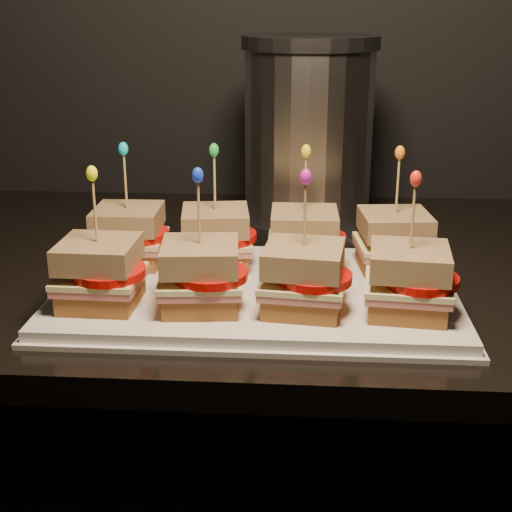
{
  "coord_description": "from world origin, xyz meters",
  "views": [
    {
      "loc": [
        -0.23,
        0.73,
        1.28
      ],
      "look_at": [
        -0.28,
        1.51,
        1.0
      ],
      "focal_mm": 50.0,
      "sensor_mm": 36.0,
      "label": 1
    }
  ],
  "objects": [
    {
      "name": "sandwich_5_bread_top",
      "position": [
        -0.34,
        1.44,
        1.02
      ],
      "size": [
        0.09,
        0.09,
        0.03
      ],
      "primitive_type": "cube",
      "rotation": [
        0.0,
        0.0,
        0.1
      ],
      "color": "#513112",
      "rests_on": "sandwich_5_tomato"
    },
    {
      "name": "sandwich_7_ham",
      "position": [
        -0.11,
        1.44,
        0.99
      ],
      "size": [
        0.1,
        0.09,
        0.01
      ],
      "primitive_type": "cube",
      "rotation": [
        0.0,
        0.0,
        -0.1
      ],
      "color": "#B56B61",
      "rests_on": "sandwich_7_bread_bot"
    },
    {
      "name": "sandwich_3_bread_top",
      "position": [
        -0.11,
        1.58,
        1.02
      ],
      "size": [
        0.09,
        0.09,
        0.03
      ],
      "primitive_type": "cube",
      "rotation": [
        0.0,
        0.0,
        0.11
      ],
      "color": "#513112",
      "rests_on": "sandwich_3_tomato"
    },
    {
      "name": "sandwich_4_pick",
      "position": [
        -0.45,
        1.44,
        1.06
      ],
      "size": [
        0.0,
        0.0,
        0.09
      ],
      "primitive_type": "cylinder",
      "color": "tan",
      "rests_on": "sandwich_4_bread_top"
    },
    {
      "name": "sandwich_5_cheese",
      "position": [
        -0.34,
        1.44,
        0.99
      ],
      "size": [
        0.1,
        0.1,
        0.01
      ],
      "primitive_type": "cube",
      "rotation": [
        0.0,
        0.0,
        0.1
      ],
      "color": "beige",
      "rests_on": "sandwich_5_ham"
    },
    {
      "name": "sandwich_7_pick",
      "position": [
        -0.11,
        1.44,
        1.06
      ],
      "size": [
        0.0,
        0.0,
        0.09
      ],
      "primitive_type": "cylinder",
      "color": "tan",
      "rests_on": "sandwich_7_bread_top"
    },
    {
      "name": "sandwich_1_bread_bot",
      "position": [
        -0.34,
        1.58,
        0.97
      ],
      "size": [
        0.09,
        0.09,
        0.02
      ],
      "primitive_type": "cube",
      "rotation": [
        0.0,
        0.0,
        0.13
      ],
      "color": "brown",
      "rests_on": "platter"
    },
    {
      "name": "sandwich_6_bread_bot",
      "position": [
        -0.22,
        1.44,
        0.97
      ],
      "size": [
        0.09,
        0.09,
        0.02
      ],
      "primitive_type": "cube",
      "rotation": [
        0.0,
        0.0,
        -0.12
      ],
      "color": "brown",
      "rests_on": "platter"
    },
    {
      "name": "sandwich_2_bread_bot",
      "position": [
        -0.22,
        1.58,
        0.97
      ],
      "size": [
        0.08,
        0.08,
        0.02
      ],
      "primitive_type": "cube",
      "rotation": [
        0.0,
        0.0,
        0.02
      ],
      "color": "brown",
      "rests_on": "platter"
    },
    {
      "name": "sandwich_7_frill",
      "position": [
        -0.11,
        1.44,
        1.11
      ],
      "size": [
        0.01,
        0.01,
        0.02
      ],
      "primitive_type": "ellipsoid",
      "color": "red",
      "rests_on": "sandwich_7_pick"
    },
    {
      "name": "sandwich_0_bread_top",
      "position": [
        -0.45,
        1.58,
        1.02
      ],
      "size": [
        0.08,
        0.08,
        0.03
      ],
      "primitive_type": "cube",
      "rotation": [
        0.0,
        0.0,
        0.02
      ],
      "color": "#513112",
      "rests_on": "sandwich_0_tomato"
    },
    {
      "name": "sandwich_1_pick",
      "position": [
        -0.34,
        1.58,
        1.06
      ],
      "size": [
        0.0,
        0.0,
        0.09
      ],
      "primitive_type": "cylinder",
      "color": "tan",
      "rests_on": "sandwich_1_bread_top"
    },
    {
      "name": "sandwich_1_cheese",
      "position": [
        -0.34,
        1.58,
        0.99
      ],
      "size": [
        0.1,
        0.1,
        0.01
      ],
      "primitive_type": "cube",
      "rotation": [
        0.0,
        0.0,
        0.13
      ],
      "color": "beige",
      "rests_on": "sandwich_1_ham"
    },
    {
      "name": "sandwich_6_frill",
      "position": [
        -0.22,
        1.44,
        1.11
      ],
      "size": [
        0.01,
        0.01,
        0.02
      ],
      "primitive_type": "ellipsoid",
      "color": "#C21A9E",
      "rests_on": "sandwich_6_pick"
    },
    {
      "name": "sandwich_4_cheese",
      "position": [
        -0.45,
        1.44,
        0.99
      ],
      "size": [
        0.09,
        0.09,
        0.01
      ],
      "primitive_type": "cube",
      "rotation": [
        0.0,
        0.0,
        -0.02
      ],
      "color": "beige",
      "rests_on": "sandwich_4_ham"
    },
    {
      "name": "sandwich_4_bread_top",
      "position": [
        -0.45,
        1.44,
        1.02
      ],
      "size": [
        0.08,
        0.08,
        0.03
      ],
      "primitive_type": "cube",
      "rotation": [
        0.0,
        0.0,
        -0.02
      ],
      "color": "#513112",
      "rests_on": "sandwich_4_tomato"
    },
    {
      "name": "sandwich_2_bread_top",
      "position": [
        -0.22,
        1.58,
        1.02
      ],
      "size": [
        0.08,
        0.08,
        0.03
      ],
      "primitive_type": "cube",
      "rotation": [
        0.0,
        0.0,
        0.02
      ],
      "color": "#513112",
      "rests_on": "sandwich_2_tomato"
    },
    {
      "name": "sandwich_6_pick",
      "position": [
        -0.22,
        1.44,
        1.06
      ],
      "size": [
        0.0,
        0.0,
        0.09
      ],
      "primitive_type": "cylinder",
      "color": "tan",
      "rests_on": "sandwich_6_bread_top"
    },
    {
      "name": "sandwich_4_bread_bot",
      "position": [
        -0.45,
        1.44,
        0.97
      ],
      "size": [
        0.08,
        0.08,
        0.02
      ],
      "primitive_type": "cube",
      "rotation": [
        0.0,
        0.0,
        -0.02
      ],
      "color": "brown",
      "rests_on": "platter"
    },
    {
      "name": "sandwich_0_frill",
      "position": [
        -0.45,
        1.58,
        1.11
      ],
      "size": [
        0.01,
        0.01,
        0.02
      ],
      "primitive_type": "ellipsoid",
      "color": "#0CC0CA",
      "rests_on": "sandwich_0_pick"
    },
    {
      "name": "sandwich_5_frill",
      "position": [
        -0.34,
        1.44,
        1.11
      ],
      "size": [
        0.01,
        0.01,
        0.02
      ],
      "primitive_type": "ellipsoid",
      "color": "#1334CE",
      "rests_on": "sandwich_5_pick"
    },
    {
      "name": "sandwich_3_tomato",
      "position": [
        -0.1,
        1.57,
        1.0
      ],
      "size": [
        0.08,
        0.08,
        0.01
      ],
      "primitive_type": "cylinder",
      "color": "red",
      "rests_on": "sandwich_3_cheese"
    },
    {
      "name": "sandwich_2_pick",
      "position": [
        -0.22,
        1.58,
        1.06
      ],
      "size": [
        0.0,
        0.0,
        0.09
      ],
      "primitive_type": "cylinder",
      "color": "tan",
      "rests_on": "sandwich_2_bread_top"
    },
    {
      "name": "sandwich_1_frill",
      "position": [
        -0.34,
        1.58,
        1.11
      ],
      "size": [
        0.01,
        0.01,
        0.02
      ],
      "primitive_type": "ellipsoid",
      "color": "green",
      "rests_on": "sandwich_1_pick"
    },
    {
      "name": "platter_rim",
      "position": [
        -0.28,
        1.51,
        0.95
      ],
      "size": [
        0.48,
        0.3,
        0.01
      ],
      "primitive_type": "cube",
      "color": "white",
      "rests_on": "granite_slab"
    },
    {
      "name": "sandwich_7_tomato",
      "position": [
        -0.1,
        1.44,
        1.0
      ],
      "size": [
        0.08,
        0.08,
        0.01
      ],
      "primitive_type": "cylinder",
      "color": "red",
      "rests_on": "sandwich_7_cheese"
    },
    {
      "name": "sandwich_1_ham",
      "position": [
        -0.34,
        1.58,
        0.99
      ],
      "size": [
        0.1,
        0.1,
        0.01
      ],
      "primitive_type": "cube",
      "rotation": [
        0.0,
        0.0,
        0.13
      ],
      "color": "#B56B61",
      "rests_on": "sandwich_1_bread_bot"
    },
    {
      "name": "sandwich_2_ham",
      "position": [
        -0.22,
        1.58,
        0.99
      ],
      "size": [
        0.09,
        0.09,
        0.01
      ],
      "primitive_type": "cube",
      "rotation": [
        0.0,
        0.0,
        0.02
      ],
      "color": "#B56B61",
      "rests_on": "sandwich_2_bread_bot"
    },
    {
      "name": "sandwich_4_frill",
      "position": [
        -0.45,
        1.44,
        1.11
      ],
      "size": [
        0.01,
        0.01,
        0.02
      ],
      "primitive_type": "ellipsoid",
      "color": "#F5EC0E",
      "rests_on": "sandwich_4_pick"
    },
    {
      "name": "sandwich_5_pick",
      "position": [
        -0.34,
        1.44,
        1.06
      ],
      "size": [
        0.0,
        0.0,
        0.09
      ],
      "primitive_type": "cylinder",
      "color": "tan",
      "rests_on": "sandwich_5_bread_top"
    },
    {
      "name": "sandwich_0_pick",
      "position": [
        -0.45,
        1.58,
        1.06
      ],
      "size": [
        0.0,
        0.0,
        0.09
      ],
      "primitive_type": "cylinder",
      "color": "tan",
      "rests_on": "sandwich_0_bread_top"
    },
    {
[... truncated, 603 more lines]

